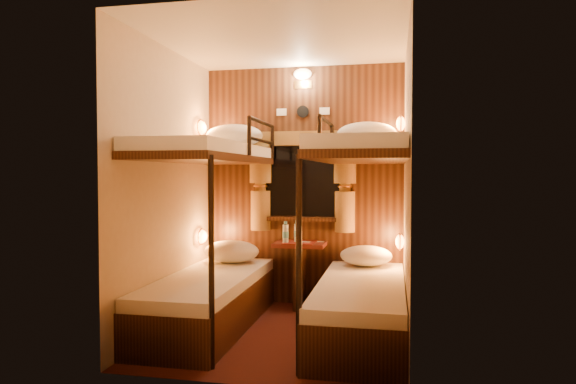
% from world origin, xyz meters
% --- Properties ---
extents(floor, '(2.10, 2.10, 0.00)m').
position_xyz_m(floor, '(0.00, 0.00, 0.00)').
color(floor, '#3E1511').
rests_on(floor, ground).
extents(ceiling, '(2.10, 2.10, 0.00)m').
position_xyz_m(ceiling, '(0.00, 0.00, 2.40)').
color(ceiling, silver).
rests_on(ceiling, wall_back).
extents(wall_back, '(2.40, 0.00, 2.40)m').
position_xyz_m(wall_back, '(0.00, 1.05, 1.20)').
color(wall_back, '#C6B293').
rests_on(wall_back, floor).
extents(wall_front, '(2.40, 0.00, 2.40)m').
position_xyz_m(wall_front, '(0.00, -1.05, 1.20)').
color(wall_front, '#C6B293').
rests_on(wall_front, floor).
extents(wall_left, '(0.00, 2.40, 2.40)m').
position_xyz_m(wall_left, '(-1.00, 0.00, 1.20)').
color(wall_left, '#C6B293').
rests_on(wall_left, floor).
extents(wall_right, '(0.00, 2.40, 2.40)m').
position_xyz_m(wall_right, '(1.00, 0.00, 1.20)').
color(wall_right, '#C6B293').
rests_on(wall_right, floor).
extents(back_panel, '(2.00, 0.03, 2.40)m').
position_xyz_m(back_panel, '(0.00, 1.04, 1.20)').
color(back_panel, black).
rests_on(back_panel, floor).
extents(bunk_left, '(0.72, 1.90, 1.82)m').
position_xyz_m(bunk_left, '(-0.65, 0.07, 0.56)').
color(bunk_left, black).
rests_on(bunk_left, floor).
extents(bunk_right, '(0.72, 1.90, 1.82)m').
position_xyz_m(bunk_right, '(0.65, 0.07, 0.56)').
color(bunk_right, black).
rests_on(bunk_right, floor).
extents(window, '(1.00, 0.12, 0.79)m').
position_xyz_m(window, '(0.00, 1.00, 1.18)').
color(window, black).
rests_on(window, back_panel).
extents(curtains, '(1.10, 0.22, 1.00)m').
position_xyz_m(curtains, '(0.00, 0.97, 1.26)').
color(curtains, olive).
rests_on(curtains, back_panel).
extents(back_fixtures, '(0.54, 0.09, 0.48)m').
position_xyz_m(back_fixtures, '(0.00, 1.00, 2.25)').
color(back_fixtures, black).
rests_on(back_fixtures, back_panel).
extents(reading_lamps, '(2.00, 0.20, 1.25)m').
position_xyz_m(reading_lamps, '(-0.00, 0.70, 1.24)').
color(reading_lamps, orange).
rests_on(reading_lamps, wall_left).
extents(table, '(0.50, 0.34, 0.66)m').
position_xyz_m(table, '(0.00, 0.85, 0.41)').
color(table, '#572213').
rests_on(table, floor).
extents(bottle_left, '(0.06, 0.06, 0.21)m').
position_xyz_m(bottle_left, '(-0.13, 0.79, 0.74)').
color(bottle_left, '#99BFE5').
rests_on(bottle_left, table).
extents(bottle_right, '(0.06, 0.06, 0.21)m').
position_xyz_m(bottle_right, '(-0.03, 0.86, 0.74)').
color(bottle_right, '#99BFE5').
rests_on(bottle_right, table).
extents(sachet_a, '(0.10, 0.08, 0.01)m').
position_xyz_m(sachet_a, '(0.06, 0.85, 0.65)').
color(sachet_a, silver).
rests_on(sachet_a, table).
extents(sachet_b, '(0.06, 0.05, 0.00)m').
position_xyz_m(sachet_b, '(0.19, 0.92, 0.65)').
color(sachet_b, silver).
rests_on(sachet_b, table).
extents(pillow_lower_left, '(0.55, 0.39, 0.21)m').
position_xyz_m(pillow_lower_left, '(-0.65, 0.69, 0.56)').
color(pillow_lower_left, silver).
rests_on(pillow_lower_left, bunk_left).
extents(pillow_lower_right, '(0.49, 0.35, 0.19)m').
position_xyz_m(pillow_lower_right, '(0.65, 0.76, 0.55)').
color(pillow_lower_right, silver).
rests_on(pillow_lower_right, bunk_right).
extents(pillow_upper_left, '(0.57, 0.41, 0.23)m').
position_xyz_m(pillow_upper_left, '(-0.65, 0.79, 1.70)').
color(pillow_upper_left, silver).
rests_on(pillow_upper_left, bunk_left).
extents(pillow_upper_right, '(0.55, 0.40, 0.22)m').
position_xyz_m(pillow_upper_right, '(0.65, 0.73, 1.70)').
color(pillow_upper_right, silver).
rests_on(pillow_upper_right, bunk_right).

